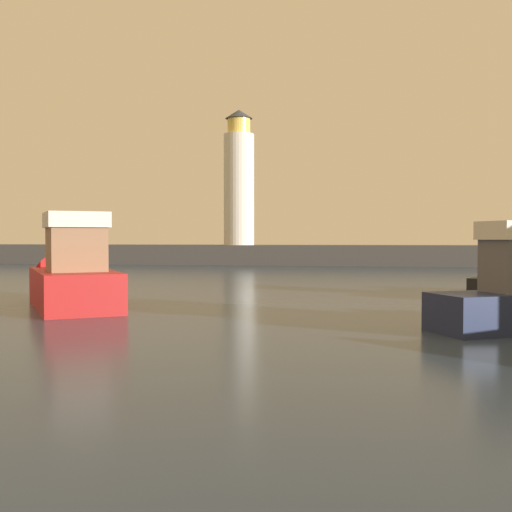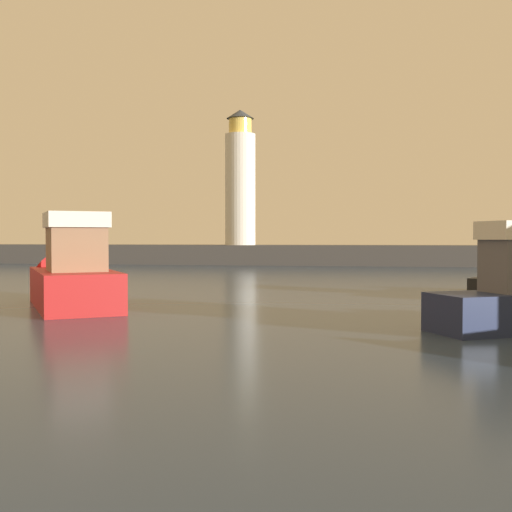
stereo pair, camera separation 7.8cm
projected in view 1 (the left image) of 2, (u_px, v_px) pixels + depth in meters
The scene contains 4 objects.
ground_plane at pixel (252, 290), 32.28m from camera, with size 220.00×220.00×0.00m, color #2D3D51.
breakwater at pixel (306, 255), 61.77m from camera, with size 80.47×5.20×1.94m, color #423F3D.
lighthouse at pixel (239, 181), 62.69m from camera, with size 3.03×3.03×13.49m.
motorboat_1 at pixel (69, 277), 25.02m from camera, with size 7.07×8.81×4.12m.
Camera 1 is at (5.65, -1.75, 2.67)m, focal length 44.04 mm.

